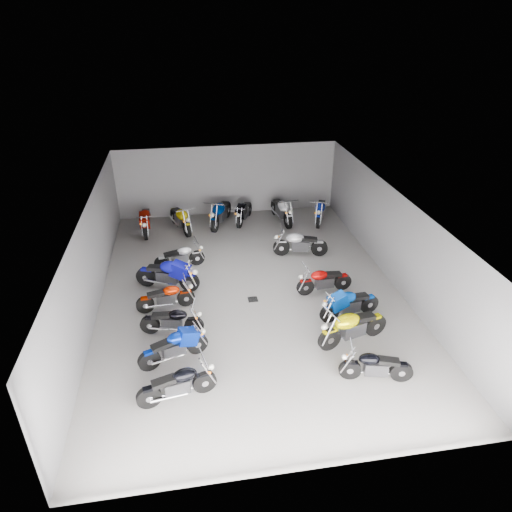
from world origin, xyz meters
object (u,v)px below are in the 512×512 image
at_px(motorcycle_right_c, 349,304).
at_px(motorcycle_back_d, 244,212).
at_px(motorcycle_left_d, 166,297).
at_px(motorcycle_back_c, 221,213).
at_px(drain_grate, 253,299).
at_px(motorcycle_left_c, 172,321).
at_px(motorcycle_left_e, 168,274).
at_px(motorcycle_back_f, 320,211).
at_px(motorcycle_right_d, 324,280).
at_px(motorcycle_left_f, 180,257).
at_px(motorcycle_right_f, 300,244).
at_px(motorcycle_back_b, 181,219).
at_px(motorcycle_back_e, 282,210).
at_px(motorcycle_right_b, 352,327).
at_px(motorcycle_left_a, 178,384).
at_px(motorcycle_left_b, 174,347).
at_px(motorcycle_right_a, 375,366).
at_px(motorcycle_back_a, 146,220).

bearing_deg(motorcycle_right_c, motorcycle_back_d, 4.04).
distance_m(motorcycle_left_d, motorcycle_back_c, 6.67).
distance_m(drain_grate, motorcycle_right_c, 3.18).
height_order(motorcycle_left_c, motorcycle_left_d, motorcycle_left_c).
relative_size(motorcycle_left_e, motorcycle_back_f, 1.03).
height_order(motorcycle_right_c, motorcycle_back_c, motorcycle_back_c).
height_order(motorcycle_left_e, motorcycle_right_d, motorcycle_left_e).
xyz_separation_m(motorcycle_left_f, motorcycle_right_c, (5.11, -4.00, 0.04)).
relative_size(motorcycle_right_f, motorcycle_back_d, 1.11).
bearing_deg(motorcycle_left_e, motorcycle_back_b, -164.51).
relative_size(motorcycle_right_c, motorcycle_back_d, 1.05).
relative_size(motorcycle_right_c, motorcycle_back_e, 0.87).
distance_m(motorcycle_right_b, motorcycle_back_f, 8.56).
bearing_deg(motorcycle_right_c, motorcycle_left_a, 104.38).
bearing_deg(motorcycle_left_b, motorcycle_right_a, 52.33).
bearing_deg(motorcycle_left_b, motorcycle_right_f, 117.57).
xyz_separation_m(motorcycle_right_a, motorcycle_right_c, (0.26, 2.74, 0.03)).
bearing_deg(motorcycle_left_f, motorcycle_back_f, 106.79).
height_order(motorcycle_left_d, motorcycle_right_b, motorcycle_right_b).
height_order(motorcycle_left_d, motorcycle_back_f, motorcycle_back_f).
xyz_separation_m(motorcycle_back_d, motorcycle_back_f, (3.41, -0.51, 0.04)).
bearing_deg(motorcycle_back_c, motorcycle_back_a, 28.43).
relative_size(motorcycle_left_b, motorcycle_back_b, 0.87).
bearing_deg(motorcycle_left_a, motorcycle_back_f, 134.34).
height_order(motorcycle_left_b, motorcycle_left_d, motorcycle_left_b).
relative_size(motorcycle_left_f, motorcycle_back_b, 0.86).
height_order(motorcycle_right_a, motorcycle_back_a, motorcycle_back_a).
bearing_deg(motorcycle_right_d, motorcycle_left_c, 100.69).
bearing_deg(motorcycle_back_d, motorcycle_back_b, 32.95).
height_order(motorcycle_left_b, motorcycle_right_b, motorcycle_right_b).
xyz_separation_m(motorcycle_left_c, motorcycle_back_a, (-1.12, 7.31, 0.09)).
height_order(motorcycle_left_a, motorcycle_right_a, motorcycle_left_a).
height_order(motorcycle_right_b, motorcycle_back_f, motorcycle_right_b).
xyz_separation_m(motorcycle_back_b, motorcycle_back_f, (6.23, -0.08, -0.01)).
relative_size(motorcycle_right_d, motorcycle_right_f, 0.92).
height_order(motorcycle_right_c, motorcycle_back_b, motorcycle_back_b).
relative_size(motorcycle_left_c, motorcycle_right_a, 1.01).
relative_size(motorcycle_left_b, motorcycle_left_c, 1.01).
relative_size(motorcycle_left_d, motorcycle_right_d, 0.96).
height_order(drain_grate, motorcycle_left_d, motorcycle_left_d).
bearing_deg(motorcycle_back_a, motorcycle_left_e, 100.93).
bearing_deg(motorcycle_right_c, motorcycle_right_a, 162.66).
height_order(motorcycle_left_e, motorcycle_back_f, motorcycle_left_e).
height_order(motorcycle_left_b, motorcycle_left_f, motorcycle_left_b).
height_order(drain_grate, motorcycle_left_a, motorcycle_left_a).
bearing_deg(motorcycle_left_c, motorcycle_left_e, -165.85).
xyz_separation_m(motorcycle_right_b, motorcycle_back_b, (-4.71, 8.51, -0.00)).
bearing_deg(motorcycle_left_e, motorcycle_left_b, 24.40).
bearing_deg(motorcycle_back_b, motorcycle_right_d, 109.69).
bearing_deg(motorcycle_right_f, motorcycle_back_e, 10.43).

